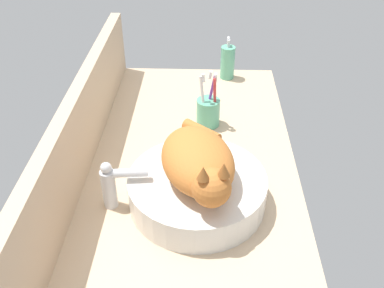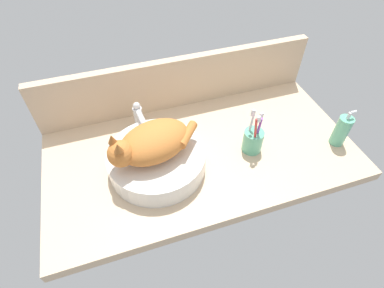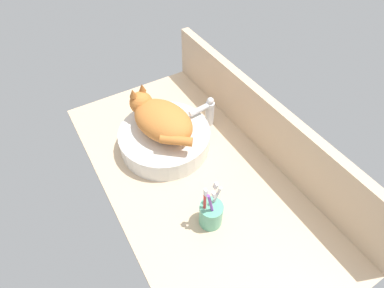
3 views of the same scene
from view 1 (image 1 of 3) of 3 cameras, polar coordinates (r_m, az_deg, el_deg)
The scene contains 7 objects.
ground_plane at distance 126.00cm, azimuth -0.56°, elevation -2.66°, with size 116.81×62.18×4.00cm, color #D1B28E.
backsplash_panel at distance 122.83cm, azimuth -14.40°, elevation 2.56°, with size 116.81×3.60×22.60cm, color #CCAD8C.
sink_basin at distance 108.38cm, azimuth 0.70°, elevation -6.12°, with size 34.67×34.67×8.11cm, color silver.
cat at distance 101.03cm, azimuth 0.98°, elevation -2.50°, with size 31.82×23.24×14.00cm.
faucet at distance 107.12cm, azimuth -10.50°, elevation -5.15°, with size 3.80×11.86×13.60cm.
soap_dispenser at distance 165.84cm, azimuth 4.77°, elevation 10.82°, with size 5.38×5.38×15.85cm.
toothbrush_cup at distance 136.94cm, azimuth 2.18°, elevation 4.40°, with size 7.44×7.44×18.71cm.
Camera 1 is at (-98.17, -4.67, 76.85)cm, focal length 40.00 mm.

